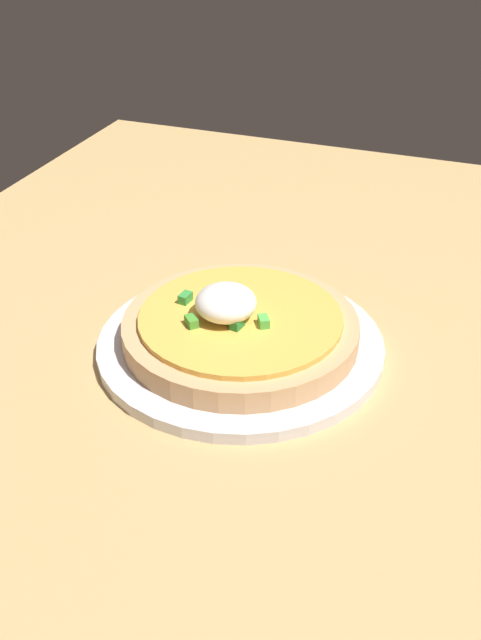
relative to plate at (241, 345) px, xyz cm
name	(u,v)px	position (x,y,z in cm)	size (l,w,h in cm)	color
dining_table	(273,356)	(-2.09, 2.32, -1.93)	(99.72, 84.27, 2.82)	tan
plate	(241,345)	(0.00, 0.00, 0.00)	(24.41, 24.41, 1.05)	silver
pizza	(239,326)	(0.05, -0.08, 1.91)	(19.97, 19.97, 5.29)	tan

